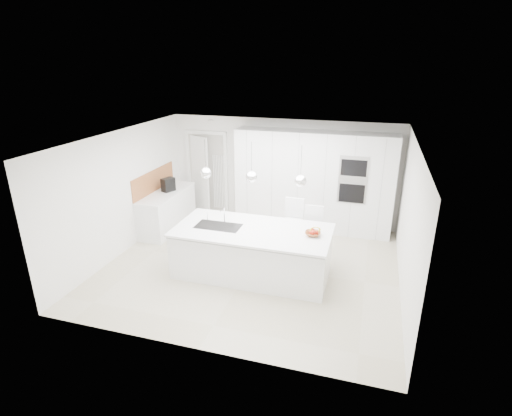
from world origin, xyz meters
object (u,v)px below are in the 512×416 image
(island_base, at_px, (252,253))
(espresso_machine, at_px, (168,185))
(bar_stool_left, at_px, (292,230))
(bar_stool_right, at_px, (312,236))
(fruit_bowl, at_px, (313,234))

(island_base, bearing_deg, espresso_machine, 147.66)
(espresso_machine, distance_m, bar_stool_left, 3.21)
(espresso_machine, height_order, bar_stool_right, espresso_machine)
(bar_stool_left, height_order, bar_stool_right, bar_stool_left)
(bar_stool_left, distance_m, bar_stool_right, 0.43)
(espresso_machine, xyz_separation_m, bar_stool_right, (3.51, -0.81, -0.49))
(espresso_machine, bearing_deg, fruit_bowl, 0.26)
(espresso_machine, relative_size, bar_stool_right, 0.27)
(island_base, xyz_separation_m, bar_stool_right, (0.98, 0.79, 0.14))
(espresso_machine, distance_m, bar_stool_right, 3.64)
(island_base, height_order, bar_stool_right, bar_stool_right)
(island_base, bearing_deg, bar_stool_right, 38.85)
(espresso_machine, bearing_deg, bar_stool_left, 10.19)
(island_base, height_order, bar_stool_left, bar_stool_left)
(fruit_bowl, bearing_deg, bar_stool_right, 98.85)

